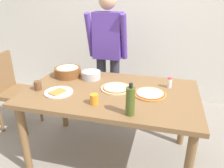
% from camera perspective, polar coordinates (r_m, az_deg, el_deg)
% --- Properties ---
extents(ground, '(8.00, 8.00, 0.00)m').
position_cam_1_polar(ground, '(2.44, -0.31, -18.24)').
color(ground, gray).
extents(wall_back, '(5.60, 0.10, 2.60)m').
position_cam_1_polar(wall_back, '(3.41, 6.97, 17.74)').
color(wall_back, silver).
rests_on(wall_back, ground).
extents(dining_table, '(1.60, 0.96, 0.76)m').
position_cam_1_polar(dining_table, '(2.06, -0.35, -4.14)').
color(dining_table, brown).
rests_on(dining_table, ground).
extents(person_cook, '(0.49, 0.25, 1.62)m').
position_cam_1_polar(person_cook, '(2.71, -1.12, 8.75)').
color(person_cook, '#2D2D38').
rests_on(person_cook, ground).
extents(chair_wooden_left, '(0.40, 0.40, 0.95)m').
position_cam_1_polar(chair_wooden_left, '(2.91, -24.98, -0.78)').
color(chair_wooden_left, brown).
rests_on(chair_wooden_left, ground).
extents(pizza_raw_on_board, '(0.29, 0.29, 0.02)m').
position_cam_1_polar(pizza_raw_on_board, '(2.06, 1.04, -1.07)').
color(pizza_raw_on_board, beige).
rests_on(pizza_raw_on_board, dining_table).
extents(pizza_cooked_on_tray, '(0.30, 0.30, 0.02)m').
position_cam_1_polar(pizza_cooked_on_tray, '(1.98, 9.95, -2.51)').
color(pizza_cooked_on_tray, '#C67A33').
rests_on(pizza_cooked_on_tray, dining_table).
extents(plate_with_slice, '(0.26, 0.26, 0.02)m').
position_cam_1_polar(plate_with_slice, '(2.04, -13.94, -2.09)').
color(plate_with_slice, white).
rests_on(plate_with_slice, dining_table).
extents(popcorn_bowl, '(0.28, 0.28, 0.11)m').
position_cam_1_polar(popcorn_bowl, '(2.40, -11.62, 3.41)').
color(popcorn_bowl, brown).
rests_on(popcorn_bowl, dining_table).
extents(mixing_bowl_steel, '(0.20, 0.20, 0.08)m').
position_cam_1_polar(mixing_bowl_steel, '(2.31, -5.51, 2.39)').
color(mixing_bowl_steel, '#B7B7BC').
rests_on(mixing_bowl_steel, dining_table).
extents(olive_oil_bottle, '(0.07, 0.07, 0.26)m').
position_cam_1_polar(olive_oil_bottle, '(1.60, 4.86, -4.50)').
color(olive_oil_bottle, '#47561E').
rests_on(olive_oil_bottle, dining_table).
extents(cup_orange, '(0.07, 0.07, 0.08)m').
position_cam_1_polar(cup_orange, '(1.78, -4.73, -4.00)').
color(cup_orange, orange).
rests_on(cup_orange, dining_table).
extents(cup_small_brown, '(0.07, 0.07, 0.08)m').
position_cam_1_polar(cup_small_brown, '(2.15, -18.97, -0.38)').
color(cup_small_brown, brown).
rests_on(cup_small_brown, dining_table).
extents(salt_shaker, '(0.04, 0.04, 0.11)m').
position_cam_1_polar(salt_shaker, '(2.14, 14.95, 0.41)').
color(salt_shaker, white).
rests_on(salt_shaker, dining_table).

